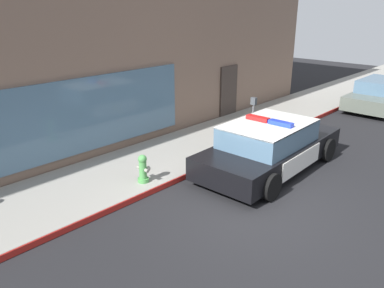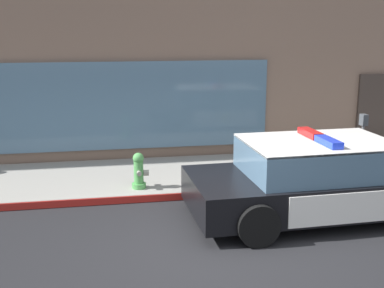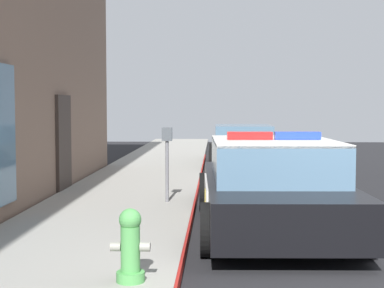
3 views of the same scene
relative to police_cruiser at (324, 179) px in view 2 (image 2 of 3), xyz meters
name	(u,v)px [view 2 (image 2 of 3)]	position (x,y,z in m)	size (l,w,h in m)	color
ground	(210,244)	(-2.23, -0.83, -0.68)	(48.00, 48.00, 0.00)	black
sidewalk	(177,176)	(-2.23, 2.61, -0.61)	(48.00, 2.75, 0.15)	gray
curb_red_paint	(187,196)	(-2.23, 1.23, -0.61)	(28.80, 0.04, 0.14)	maroon
police_cruiser	(324,179)	(0.00, 0.00, 0.00)	(4.93, 2.28, 1.49)	black
fire_hydrant	(139,171)	(-3.13, 1.68, -0.18)	(0.34, 0.39, 0.73)	#4C994C
parking_meter	(363,133)	(1.65, 1.71, 0.40)	(0.12, 0.18, 1.34)	slate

